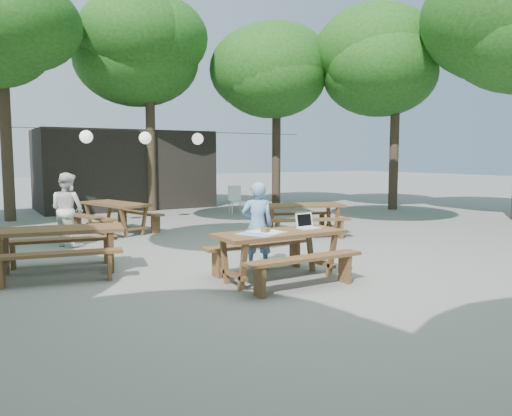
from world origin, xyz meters
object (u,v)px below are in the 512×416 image
object	(u,v)px
picnic_table_nw	(59,250)
plastic_chair	(236,205)
woman	(257,226)
second_person	(67,210)
main_picnic_table	(279,255)

from	to	relation	value
picnic_table_nw	plastic_chair	size ratio (longest dim) A/B	2.42
woman	second_person	xyz separation A→B (m)	(-2.34, 3.87, 0.04)
plastic_chair	woman	bearing A→B (deg)	-102.93
main_picnic_table	picnic_table_nw	world-z (taller)	same
picnic_table_nw	plastic_chair	bearing A→B (deg)	54.72
picnic_table_nw	second_person	size ratio (longest dim) A/B	1.41
picnic_table_nw	second_person	xyz separation A→B (m)	(0.62, 2.57, 0.39)
second_person	plastic_chair	bearing A→B (deg)	-92.96
woman	picnic_table_nw	bearing A→B (deg)	-0.25
picnic_table_nw	plastic_chair	world-z (taller)	plastic_chair
main_picnic_table	plastic_chair	distance (m)	9.16
second_person	plastic_chair	size ratio (longest dim) A/B	1.72
second_person	woman	bearing A→B (deg)	177.09
main_picnic_table	picnic_table_nw	bearing A→B (deg)	143.01
main_picnic_table	picnic_table_nw	xyz separation A→B (m)	(-2.84, 2.14, 0.00)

